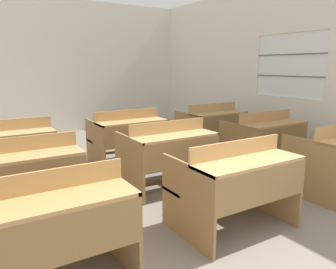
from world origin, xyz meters
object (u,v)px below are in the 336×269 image
bench_front_center (235,182)px  wastepaper_bin (220,131)px  bench_front_left (49,227)px  bench_third_right (212,125)px  bench_third_left (10,150)px  bench_third_center (128,135)px  bench_second_right (264,138)px  bench_second_center (168,153)px  bench_second_left (24,176)px

bench_front_center → wastepaper_bin: size_ratio=3.21×
bench_front_left → bench_third_right: same height
wastepaper_bin → bench_third_left: bearing=-170.9°
bench_third_center → bench_front_center: bearing=-90.8°
bench_third_center → wastepaper_bin: 2.61m
bench_second_right → bench_third_center: bearing=143.8°
bench_second_center → wastepaper_bin: 3.17m
bench_second_left → bench_third_left: size_ratio=1.00×
bench_front_center → bench_third_right: size_ratio=1.00×
bench_second_center → bench_front_left: bearing=-144.2°
bench_second_right → wastepaper_bin: (0.76, 1.94, -0.30)m
wastepaper_bin → bench_second_left: bearing=-155.5°
bench_second_left → bench_second_right: 3.51m
bench_second_left → bench_third_left: bearing=89.7°
bench_front_center → bench_second_right: same height
bench_front_center → bench_front_left: bearing=179.5°
bench_second_center → bench_second_right: same height
bench_front_center → bench_third_right: bearing=55.0°
bench_front_left → bench_second_center: bearing=35.8°
bench_third_right → wastepaper_bin: bearing=40.7°
bench_second_left → bench_second_center: (1.75, 0.03, 0.00)m
bench_third_center → wastepaper_bin: size_ratio=3.21×
bench_third_left → bench_second_center: bearing=-35.2°
bench_second_left → bench_second_center: bearing=0.9°
bench_second_right → bench_third_left: size_ratio=1.00×
bench_second_center → bench_third_right: size_ratio=1.00×
bench_third_left → bench_front_left: bearing=-90.5°
bench_front_center → bench_third_center: (0.03, 2.54, 0.00)m
bench_front_left → bench_third_center: same height
bench_second_left → bench_third_right: bearing=20.2°
bench_third_right → bench_front_center: bearing=-125.0°
bench_third_left → wastepaper_bin: bench_third_left is taller
bench_front_center → bench_third_right: (1.78, 2.55, 0.00)m
bench_front_left → bench_second_left: size_ratio=1.00×
bench_second_left → wastepaper_bin: bearing=24.5°
bench_second_right → bench_third_right: same height
bench_second_left → bench_third_right: 3.74m
bench_front_left → bench_front_center: 1.74m
bench_front_center → bench_third_center: 2.54m
bench_front_center → bench_second_left: size_ratio=1.00×
bench_third_right → bench_third_left: bearing=-179.5°
bench_front_left → bench_third_center: (1.77, 2.52, 0.00)m
bench_second_left → bench_third_right: size_ratio=1.00×
bench_second_left → bench_second_right: size_ratio=1.00×
bench_front_left → bench_second_center: 2.18m
bench_third_right → wastepaper_bin: 1.05m
bench_front_left → wastepaper_bin: bearing=36.7°
bench_front_left → wastepaper_bin: (4.28, 3.19, -0.30)m
bench_second_right → bench_third_center: size_ratio=1.00×
bench_front_left → bench_front_center: same height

